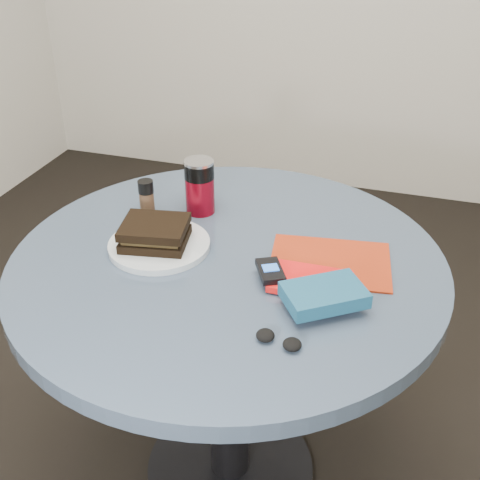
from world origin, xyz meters
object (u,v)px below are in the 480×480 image
(plate, at_px, (159,245))
(pepper_grinder, at_px, (147,197))
(sandwich, at_px, (155,233))
(headphones, at_px, (279,340))
(table, at_px, (228,313))
(red_book, at_px, (311,281))
(soda_can, at_px, (200,186))
(magazine, at_px, (330,262))
(mp3_player, at_px, (270,271))
(novel, at_px, (324,295))

(plate, distance_m, pepper_grinder, 0.18)
(plate, xyz_separation_m, sandwich, (-0.01, -0.00, 0.03))
(headphones, bearing_deg, table, 125.74)
(pepper_grinder, relative_size, red_book, 0.54)
(red_book, bearing_deg, pepper_grinder, 156.39)
(soda_can, bearing_deg, headphones, -54.12)
(sandwich, xyz_separation_m, magazine, (0.40, 0.06, -0.04))
(headphones, bearing_deg, plate, 144.88)
(magazine, distance_m, headphones, 0.31)
(soda_can, relative_size, red_book, 0.85)
(mp3_player, bearing_deg, table, 151.57)
(plate, bearing_deg, table, 3.91)
(soda_can, xyz_separation_m, mp3_player, (0.25, -0.25, -0.05))
(pepper_grinder, xyz_separation_m, novel, (0.51, -0.27, -0.01))
(plate, bearing_deg, mp3_player, -10.53)
(pepper_grinder, distance_m, red_book, 0.51)
(sandwich, height_order, pepper_grinder, pepper_grinder)
(magazine, bearing_deg, headphones, -106.27)
(sandwich, xyz_separation_m, red_book, (0.38, -0.04, -0.03))
(sandwich, bearing_deg, table, 4.95)
(sandwich, height_order, mp3_player, sandwich)
(mp3_player, bearing_deg, pepper_grinder, 152.00)
(novel, bearing_deg, plate, 129.25)
(red_book, bearing_deg, mp3_player, -176.41)
(plate, distance_m, novel, 0.43)
(magazine, bearing_deg, plate, 179.95)
(red_book, bearing_deg, novel, -60.70)
(mp3_player, bearing_deg, plate, 169.47)
(soda_can, bearing_deg, sandwich, -100.17)
(pepper_grinder, bearing_deg, mp3_player, -28.00)
(plate, bearing_deg, red_book, -7.06)
(plate, distance_m, mp3_player, 0.29)
(magazine, height_order, novel, novel)
(pepper_grinder, relative_size, mp3_player, 0.90)
(novel, relative_size, mp3_player, 1.59)
(table, height_order, mp3_player, mp3_player)
(table, bearing_deg, plate, -176.09)
(sandwich, xyz_separation_m, soda_can, (0.04, 0.20, 0.03))
(soda_can, relative_size, magazine, 0.53)
(sandwich, relative_size, mp3_player, 1.68)
(sandwich, bearing_deg, headphones, -34.20)
(table, distance_m, plate, 0.24)
(red_book, distance_m, headphones, 0.20)
(pepper_grinder, height_order, mp3_player, pepper_grinder)
(red_book, bearing_deg, table, 163.54)
(magazine, distance_m, red_book, 0.10)
(novel, bearing_deg, headphones, -149.45)
(table, relative_size, plate, 4.19)
(table, distance_m, novel, 0.34)
(pepper_grinder, distance_m, mp3_player, 0.43)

